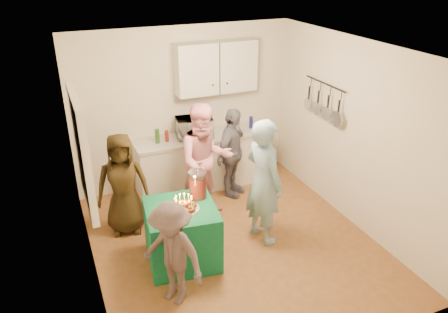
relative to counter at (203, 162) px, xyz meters
name	(u,v)px	position (x,y,z in m)	size (l,w,h in m)	color
floor	(234,243)	(-0.20, -1.70, -0.43)	(4.00, 4.00, 0.00)	brown
ceiling	(236,50)	(-0.20, -1.70, 2.17)	(4.00, 4.00, 0.00)	white
back_wall	(184,108)	(-0.20, 0.30, 0.87)	(3.60, 3.60, 0.00)	silver
left_wall	(84,184)	(-2.00, -1.70, 0.87)	(4.00, 4.00, 0.00)	silver
right_wall	(354,135)	(1.60, -1.70, 0.87)	(4.00, 4.00, 0.00)	silver
window_night	(80,152)	(-1.97, -1.40, 1.12)	(0.04, 1.00, 1.20)	black
counter	(203,162)	(0.00, 0.00, 0.00)	(2.20, 0.58, 0.86)	white
countertop	(203,137)	(0.00, 0.00, 0.46)	(2.24, 0.62, 0.05)	beige
upper_cabinet	(216,67)	(0.30, 0.15, 1.52)	(1.30, 0.30, 0.80)	white
pot_rack	(322,100)	(1.52, -1.00, 1.17)	(0.12, 1.00, 0.60)	black
microwave	(194,127)	(-0.14, 0.00, 0.64)	(0.56, 0.38, 0.31)	white
party_table	(182,234)	(-0.94, -1.74, -0.05)	(0.85, 0.85, 0.76)	#0F683E
donut_cake	(183,203)	(-0.91, -1.78, 0.42)	(0.38, 0.38, 0.18)	#381C0C
punch_jar	(198,185)	(-0.65, -1.57, 0.50)	(0.22, 0.22, 0.34)	red
man_birthday	(264,182)	(0.21, -1.71, 0.44)	(0.63, 0.42, 1.74)	#8DB4CD
woman_back_left	(123,184)	(-1.46, -0.80, 0.30)	(0.71, 0.46, 1.45)	#543E18
woman_back_center	(205,161)	(-0.26, -0.81, 0.42)	(0.83, 0.65, 1.71)	pink
woman_back_right	(232,153)	(0.31, -0.46, 0.30)	(0.85, 0.35, 1.45)	black
child_near_left	(172,254)	(-1.25, -2.39, 0.20)	(0.81, 0.47, 1.25)	#504041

